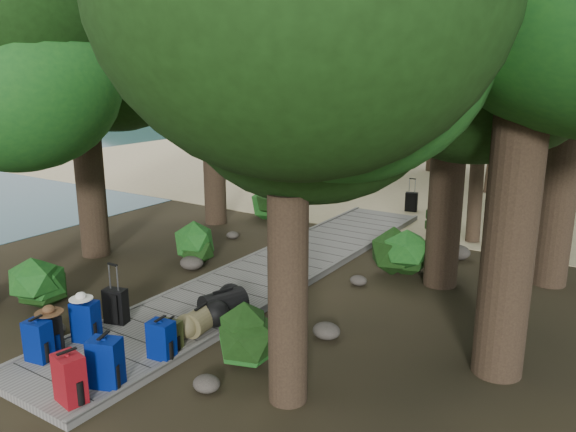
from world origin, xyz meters
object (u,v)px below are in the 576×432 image
Objects in this scene: backpack_right_d at (170,333)px; lone_suitcase_on_sand at (411,202)px; kayak at (343,184)px; backpack_left_b at (50,331)px; backpack_left_c at (86,319)px; backpack_right_a at (69,376)px; backpack_right_b at (106,360)px; sun_lounger at (513,201)px; backpack_right_c at (161,338)px; backpack_left_a at (38,339)px; duffel_right_khaki at (201,320)px; suitcase_on_boardwalk at (116,306)px; duffel_right_black at (223,305)px.

lone_suitcase_on_sand is (-0.24, 10.81, -0.05)m from backpack_right_d.
backpack_right_d is 13.26m from kayak.
backpack_left_c reaches higher than backpack_left_b.
backpack_right_b is (0.09, 0.51, 0.02)m from backpack_right_a.
sun_lounger is at bearing 22.85° from lone_suitcase_on_sand.
backpack_right_b reaches higher than backpack_right_a.
backpack_right_d reaches higher than sun_lounger.
backpack_left_a is at bearing -151.49° from backpack_right_c.
backpack_right_b is at bearing -100.68° from backpack_right_c.
backpack_left_a is 1.38m from backpack_right_a.
suitcase_on_boardwalk reaches higher than duffel_right_khaki.
backpack_right_c reaches higher than backpack_right_d.
backpack_left_a is 0.40× the size of sun_lounger.
backpack_left_c reaches higher than kayak.
backpack_left_c is at bearing -77.21° from kayak.
kayak is (-2.23, 12.58, -0.23)m from suitcase_on_boardwalk.
backpack_left_a is 0.94× the size of backpack_left_c.
duffel_right_khaki is at bearing -92.27° from sun_lounger.
backpack_left_b is at bearing -102.00° from duffel_right_black.
backpack_left_a is at bearing -78.02° from kayak.
backpack_right_a is 1.23× the size of lone_suitcase_on_sand.
sun_lounger is (2.28, 13.10, -0.14)m from backpack_right_c.
backpack_right_d is at bearing -71.27° from kayak.
backpack_right_b is 2.04m from suitcase_on_boardwalk.
sun_lounger is (2.40, 11.51, -0.06)m from duffel_right_black.
lone_suitcase_on_sand is at bearing 74.47° from backpack_left_a.
duffel_right_khaki is at bearing 98.92° from backpack_right_a.
lone_suitcase_on_sand is at bearing 93.08° from backpack_left_b.
suitcase_on_boardwalk is 0.17× the size of kayak.
backpack_left_a reaches higher than sun_lounger.
sun_lounger is at bearing 83.46° from backpack_left_b.
suitcase_on_boardwalk is (-1.40, -1.14, 0.06)m from duffel_right_black.
backpack_right_a reaches higher than duffel_right_khaki.
kayak is 6.04m from sun_lounger.
backpack_right_b reaches higher than duffel_right_khaki.
backpack_right_a is 1.20× the size of suitcase_on_boardwalk.
backpack_left_a is 0.20× the size of kayak.
backpack_left_b is 0.89× the size of backpack_right_a.
backpack_right_b is 1.26m from backpack_right_d.
sun_lounger is (6.03, 0.07, 0.11)m from kayak.
backpack_right_a is at bearing -61.63° from backpack_left_c.
backpack_right_a is 12.58m from lone_suitcase_on_sand.
backpack_right_c reaches higher than duffel_right_khaki.
backpack_right_b is 14.26m from sun_lounger.
backpack_left_c is 0.42× the size of sun_lounger.
suitcase_on_boardwalk is 1.02× the size of lone_suitcase_on_sand.
backpack_left_a is 14.63m from sun_lounger.
backpack_right_b is 2.56m from duffel_right_black.
backpack_left_a is at bearing -96.06° from sun_lounger.
suitcase_on_boardwalk is at bearing 96.59° from backpack_left_b.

